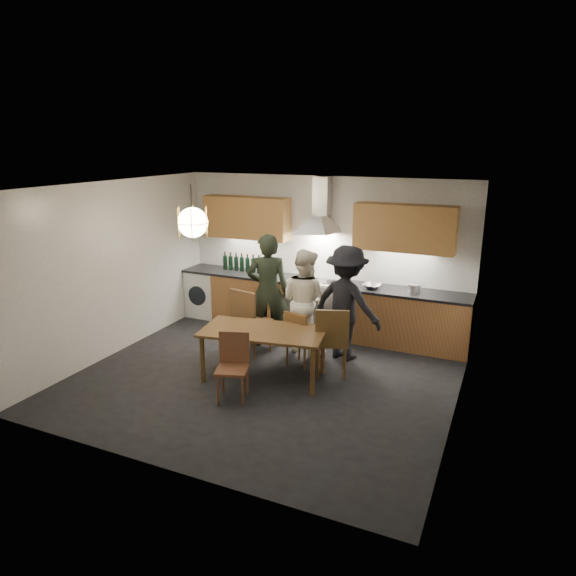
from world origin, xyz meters
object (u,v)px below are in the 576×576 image
at_px(dining_table, 264,336).
at_px(chair_front, 233,361).
at_px(mixing_bowl, 372,286).
at_px(stock_pot, 414,289).
at_px(person_right, 346,303).
at_px(person_mid, 304,301).
at_px(wine_bottles, 242,262).
at_px(chair_back_left, 248,317).
at_px(person_left, 268,291).

xyz_separation_m(dining_table, chair_front, (-0.10, -0.65, -0.13)).
distance_m(mixing_bowl, stock_pot, 0.66).
bearing_deg(person_right, stock_pot, -121.84).
xyz_separation_m(person_right, mixing_bowl, (0.17, 0.77, 0.08)).
distance_m(person_mid, wine_bottles, 1.85).
height_order(chair_back_left, person_mid, person_mid).
bearing_deg(mixing_bowl, person_mid, -137.45).
distance_m(chair_front, person_right, 2.02).
relative_size(person_left, mixing_bowl, 6.42).
relative_size(chair_front, person_mid, 0.53).
height_order(chair_front, person_right, person_right).
bearing_deg(chair_front, dining_table, 62.63).
relative_size(dining_table, chair_back_left, 1.71).
xyz_separation_m(person_left, person_mid, (0.61, 0.02, -0.10)).
bearing_deg(dining_table, person_left, 103.96).
xyz_separation_m(chair_back_left, person_left, (0.10, 0.47, 0.31)).
height_order(chair_front, person_mid, person_mid).
bearing_deg(person_left, stock_pot, 176.40).
xyz_separation_m(person_left, mixing_bowl, (1.45, 0.79, 0.04)).
bearing_deg(chair_back_left, person_left, -89.10).
bearing_deg(wine_bottles, mixing_bowl, -3.33).
relative_size(chair_back_left, person_left, 0.58).
height_order(dining_table, person_left, person_left).
distance_m(dining_table, person_right, 1.40).
bearing_deg(mixing_bowl, chair_front, -112.87).
distance_m(chair_front, stock_pot, 3.12).
bearing_deg(wine_bottles, person_right, -22.11).
relative_size(dining_table, person_mid, 1.10).
bearing_deg(person_left, chair_front, 77.65).
bearing_deg(person_right, mixing_bowl, -87.86).
bearing_deg(dining_table, mixing_bowl, 53.41).
bearing_deg(wine_bottles, person_mid, -29.86).
distance_m(chair_back_left, person_left, 0.57).
bearing_deg(person_mid, dining_table, 101.09).
relative_size(person_left, person_right, 1.05).
bearing_deg(stock_pot, chair_back_left, -150.08).
bearing_deg(stock_pot, person_mid, -152.41).
relative_size(person_right, wine_bottles, 2.23).
bearing_deg(person_mid, stock_pot, -134.54).
bearing_deg(chair_back_left, stock_pot, -137.10).
bearing_deg(person_right, person_left, 15.52).
relative_size(person_left, wine_bottles, 2.34).
xyz_separation_m(person_left, person_right, (1.28, 0.02, -0.04)).
bearing_deg(person_right, person_mid, 14.35).
height_order(dining_table, stock_pot, stock_pot).
bearing_deg(person_mid, mixing_bowl, -119.58).
relative_size(chair_front, mixing_bowl, 3.03).
height_order(chair_front, stock_pot, stock_pot).
distance_m(person_left, person_mid, 0.62).
xyz_separation_m(dining_table, person_mid, (0.13, 1.13, 0.19)).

